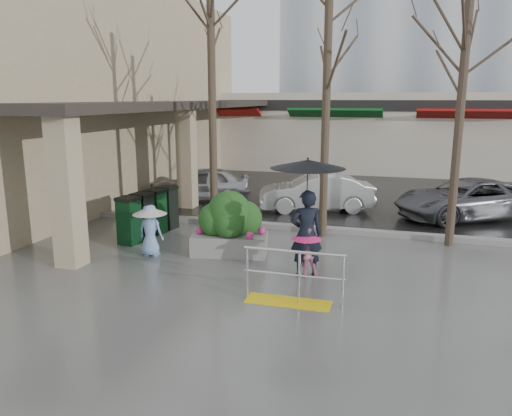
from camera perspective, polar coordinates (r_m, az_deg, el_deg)
The scene contains 20 objects.
ground at distance 10.92m, azimuth -1.65°, elevation -7.59°, with size 120.00×120.00×0.00m, color #51514F.
street_asphalt at distance 32.13m, azimuth 10.49°, elevation 5.57°, with size 120.00×36.00×0.01m, color black.
curb at distance 14.58m, azimuth 3.16°, elevation -2.12°, with size 120.00×0.30×0.15m, color gray.
near_building at distance 21.52m, azimuth -18.66°, elevation 12.51°, with size 6.00×18.00×8.00m, color tan.
canopy_slab at distance 19.46m, azimuth -8.12°, elevation 11.99°, with size 2.80×18.00×0.25m, color #2D2823.
pillar_front at distance 11.81m, azimuth -20.82°, elevation 1.93°, with size 0.55×0.55×3.50m, color tan.
pillar_back at distance 17.38m, azimuth -7.92°, elevation 5.76°, with size 0.55×0.55×3.50m, color tan.
storefront_row at distance 27.80m, azimuth 13.94°, elevation 8.53°, with size 34.00×6.74×4.00m.
handrail at distance 9.37m, azimuth 4.09°, elevation -8.63°, with size 1.90×0.50×1.03m.
tree_west at distance 14.38m, azimuth -5.14°, elevation 17.77°, with size 3.20×3.20×6.80m.
tree_midwest at distance 13.58m, azimuth 8.24°, elevation 18.64°, with size 3.20×3.20×7.00m.
tree_mideast at distance 13.47m, azimuth 22.82°, elevation 16.29°, with size 3.20×3.20×6.50m.
woman at distance 10.43m, azimuth 5.84°, elevation 0.44°, with size 1.57×1.57×2.56m.
child_pink at distance 10.67m, azimuth 5.76°, elevation -4.51°, with size 0.67×0.65×1.11m.
child_blue at distance 12.22m, azimuth -12.00°, elevation -1.89°, with size 0.83×0.83×1.26m.
planter at distance 12.12m, azimuth -2.99°, elevation -1.84°, with size 1.94×1.22×1.58m.
news_boxes at distance 14.06m, azimuth -12.11°, elevation -0.63°, with size 0.83×2.28×1.25m.
car_a at distance 18.67m, azimuth -6.48°, elevation 2.78°, with size 1.49×3.70×1.26m, color #B5B6BB.
car_b at distance 16.94m, azimuth 6.87°, elevation 1.78°, with size 1.33×3.82×1.26m, color beige.
car_c at distance 17.05m, azimuth 22.97°, elevation 0.95°, with size 2.09×4.53×1.26m, color #5A5C62.
Camera 1 is at (3.16, -9.76, 3.74)m, focal length 35.00 mm.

